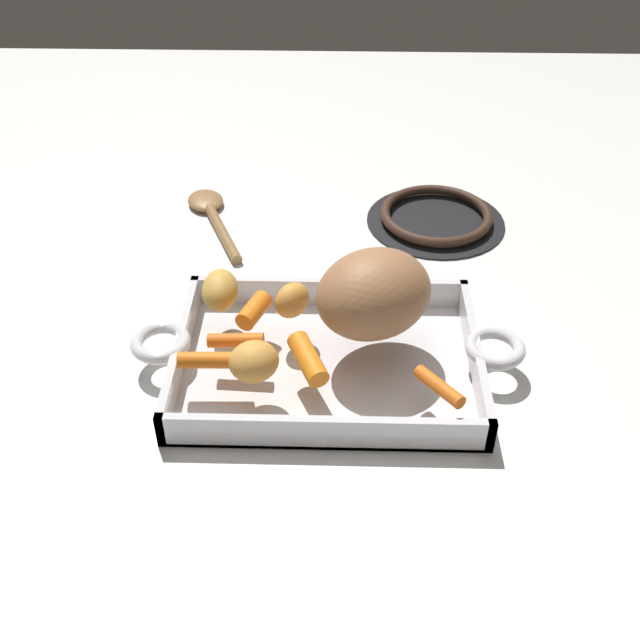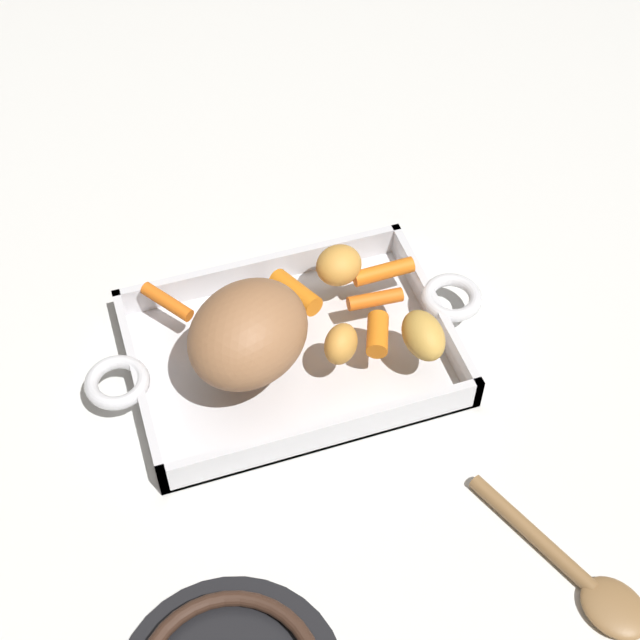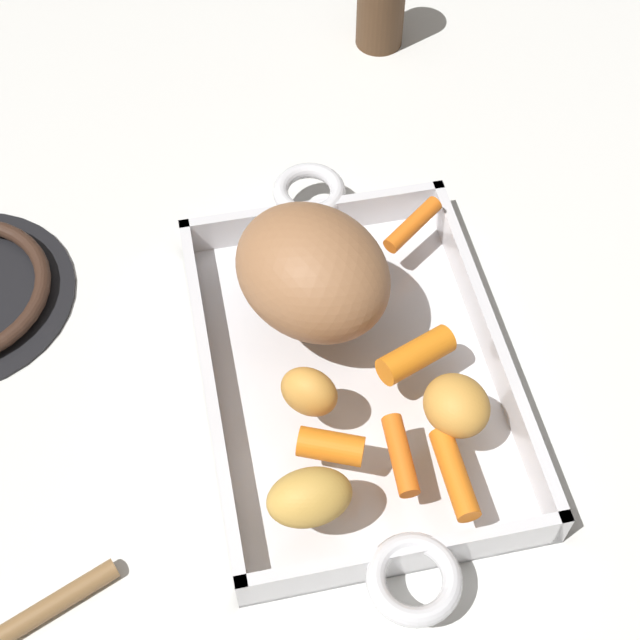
{
  "view_description": "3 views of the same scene",
  "coord_description": "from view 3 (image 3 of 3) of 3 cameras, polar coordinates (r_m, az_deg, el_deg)",
  "views": [
    {
      "loc": [
        -0.01,
        0.65,
        0.59
      ],
      "look_at": [
        0.01,
        0.01,
        0.08
      ],
      "focal_mm": 42.99,
      "sensor_mm": 36.0,
      "label": 1
    },
    {
      "loc": [
        -0.17,
        -0.61,
        0.82
      ],
      "look_at": [
        0.03,
        -0.02,
        0.08
      ],
      "focal_mm": 52.54,
      "sensor_mm": 36.0,
      "label": 2
    },
    {
      "loc": [
        0.39,
        -0.11,
        0.66
      ],
      "look_at": [
        -0.03,
        -0.02,
        0.05
      ],
      "focal_mm": 51.27,
      "sensor_mm": 36.0,
      "label": 3
    }
  ],
  "objects": [
    {
      "name": "baby_carrot_southwest",
      "position": [
        0.68,
        5.04,
        -8.4
      ],
      "size": [
        0.06,
        0.02,
        0.02
      ],
      "primitive_type": "cylinder",
      "rotation": [
        1.63,
        0.0,
        1.55
      ],
      "color": "orange",
      "rests_on": "roasting_dish"
    },
    {
      "name": "pork_roast",
      "position": [
        0.72,
        -0.48,
        3.01
      ],
      "size": [
        0.17,
        0.17,
        0.1
      ],
      "primitive_type": "ellipsoid",
      "rotation": [
        0.0,
        0.0,
        0.59
      ],
      "color": "#9D6A45",
      "rests_on": "roasting_dish"
    },
    {
      "name": "potato_golden_large",
      "position": [
        0.69,
        -0.68,
        -4.5
      ],
      "size": [
        0.05,
        0.06,
        0.04
      ],
      "primitive_type": "ellipsoid",
      "rotation": [
        0.0,
        0.0,
        4.04
      ],
      "color": "gold",
      "rests_on": "roasting_dish"
    },
    {
      "name": "baby_carrot_short",
      "position": [
        0.72,
        6.02,
        -2.18
      ],
      "size": [
        0.05,
        0.07,
        0.03
      ],
      "primitive_type": "cylinder",
      "rotation": [
        1.66,
        0.0,
        3.55
      ],
      "color": "orange",
      "rests_on": "roasting_dish"
    },
    {
      "name": "roasting_dish",
      "position": [
        0.76,
        2.09,
        -3.27
      ],
      "size": [
        0.44,
        0.25,
        0.04
      ],
      "color": "silver",
      "rests_on": "ground_plane"
    },
    {
      "name": "baby_carrot_center_left",
      "position": [
        0.68,
        8.39,
        -9.46
      ],
      "size": [
        0.07,
        0.02,
        0.02
      ],
      "primitive_type": "cylinder",
      "rotation": [
        1.57,
        0.0,
        1.59
      ],
      "color": "orange",
      "rests_on": "roasting_dish"
    },
    {
      "name": "baby_carrot_northwest",
      "position": [
        0.81,
        5.81,
        5.94
      ],
      "size": [
        0.05,
        0.06,
        0.02
      ],
      "primitive_type": "cylinder",
      "rotation": [
        1.64,
        0.0,
        0.63
      ],
      "color": "orange",
      "rests_on": "roasting_dish"
    },
    {
      "name": "baby_carrot_long",
      "position": [
        0.68,
        0.68,
        -7.9
      ],
      "size": [
        0.04,
        0.05,
        0.02
      ],
      "primitive_type": "cylinder",
      "rotation": [
        1.59,
        0.0,
        2.75
      ],
      "color": "orange",
      "rests_on": "roasting_dish"
    },
    {
      "name": "potato_halved",
      "position": [
        0.69,
        8.52,
        -5.3
      ],
      "size": [
        0.07,
        0.07,
        0.04
      ],
      "primitive_type": "ellipsoid",
      "rotation": [
        0.0,
        0.0,
        3.58
      ],
      "color": "gold",
      "rests_on": "roasting_dish"
    },
    {
      "name": "ground_plane",
      "position": [
        0.77,
        2.06,
        -3.78
      ],
      "size": [
        2.09,
        2.09,
        0.0
      ],
      "primitive_type": "plane",
      "color": "silver"
    },
    {
      "name": "potato_golden_small",
      "position": [
        0.65,
        -0.66,
        -11.01
      ],
      "size": [
        0.04,
        0.06,
        0.04
      ],
      "primitive_type": "ellipsoid",
      "rotation": [
        0.0,
        0.0,
        1.61
      ],
      "color": "gold",
      "rests_on": "roasting_dish"
    }
  ]
}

